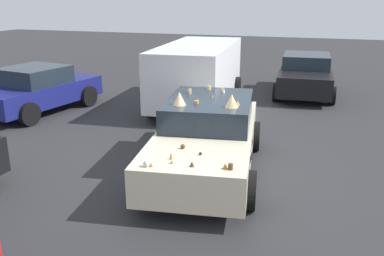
# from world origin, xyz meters

# --- Properties ---
(ground_plane) EXTENTS (60.00, 60.00, 0.00)m
(ground_plane) POSITION_xyz_m (0.00, 0.00, 0.00)
(ground_plane) COLOR #2D2D30
(art_car_decorated) EXTENTS (4.85, 2.59, 1.68)m
(art_car_decorated) POSITION_xyz_m (0.10, 0.01, 0.74)
(art_car_decorated) COLOR beige
(art_car_decorated) RESTS_ON ground
(parked_van_near_left) EXTENTS (5.28, 2.65, 1.98)m
(parked_van_near_left) POSITION_xyz_m (5.02, 1.77, 1.13)
(parked_van_near_left) COLOR silver
(parked_van_near_left) RESTS_ON ground
(parked_sedan_far_left) EXTENTS (4.14, 2.49, 1.40)m
(parked_sedan_far_left) POSITION_xyz_m (2.82, 6.23, 0.70)
(parked_sedan_far_left) COLOR navy
(parked_sedan_far_left) RESTS_ON ground
(parked_sedan_near_right) EXTENTS (4.25, 2.19, 1.42)m
(parked_sedan_near_right) POSITION_xyz_m (7.90, -1.39, 0.71)
(parked_sedan_near_right) COLOR black
(parked_sedan_near_right) RESTS_ON ground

